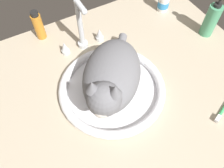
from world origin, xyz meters
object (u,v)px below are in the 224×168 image
(amber_bottle, at_px, (38,26))
(pill_bottle, at_px, (164,2))
(sink_basin, at_px, (112,88))
(faucet, at_px, (82,31))
(cat, at_px, (111,78))
(soap_pump_bottle, at_px, (211,20))

(amber_bottle, xyz_separation_m, pill_bottle, (0.54, -0.10, -0.02))
(sink_basin, relative_size, faucet, 1.66)
(cat, bearing_deg, amber_bottle, 106.64)
(amber_bottle, bearing_deg, cat, -73.36)
(pill_bottle, distance_m, soap_pump_bottle, 0.23)
(pill_bottle, xyz_separation_m, soap_pump_bottle, (0.07, -0.21, 0.03))
(pill_bottle, bearing_deg, soap_pump_bottle, -71.70)
(faucet, bearing_deg, pill_bottle, 4.92)
(sink_basin, height_order, pill_bottle, pill_bottle)
(sink_basin, bearing_deg, faucet, 90.00)
(amber_bottle, height_order, soap_pump_bottle, soap_pump_bottle)
(amber_bottle, height_order, pill_bottle, amber_bottle)
(sink_basin, height_order, faucet, faucet)
(sink_basin, distance_m, amber_bottle, 0.40)
(sink_basin, relative_size, amber_bottle, 2.93)
(faucet, relative_size, pill_bottle, 2.39)
(faucet, xyz_separation_m, cat, (-0.01, -0.25, 0.02))
(cat, bearing_deg, pill_bottle, 34.06)
(soap_pump_bottle, bearing_deg, amber_bottle, 152.95)
(pill_bottle, height_order, soap_pump_bottle, soap_pump_bottle)
(cat, bearing_deg, soap_pump_bottle, 8.67)
(cat, xyz_separation_m, amber_bottle, (-0.12, 0.39, -0.04))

